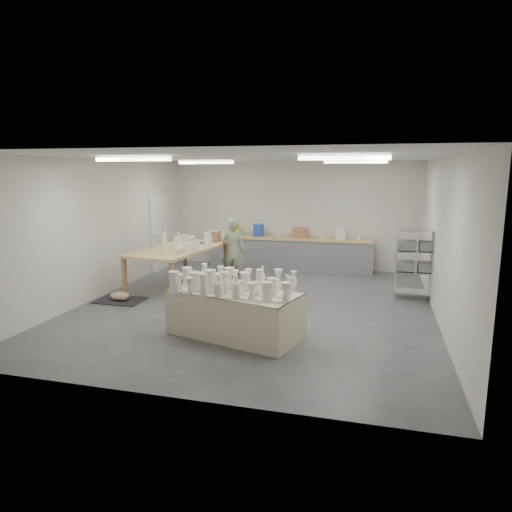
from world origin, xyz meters
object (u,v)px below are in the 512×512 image
(drying_table, at_px, (235,310))
(potter, at_px, (233,251))
(work_table, at_px, (184,248))
(red_stool, at_px, (237,269))

(drying_table, bearing_deg, potter, 123.30)
(work_table, height_order, red_stool, work_table)
(work_table, xyz_separation_m, potter, (0.92, 0.85, -0.17))
(drying_table, relative_size, work_table, 0.85)
(work_table, xyz_separation_m, red_stool, (0.92, 1.12, -0.68))
(potter, bearing_deg, drying_table, 102.09)
(drying_table, height_order, work_table, work_table)
(potter, bearing_deg, red_stool, -95.95)
(red_stool, bearing_deg, potter, -90.00)
(red_stool, bearing_deg, work_table, -129.19)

